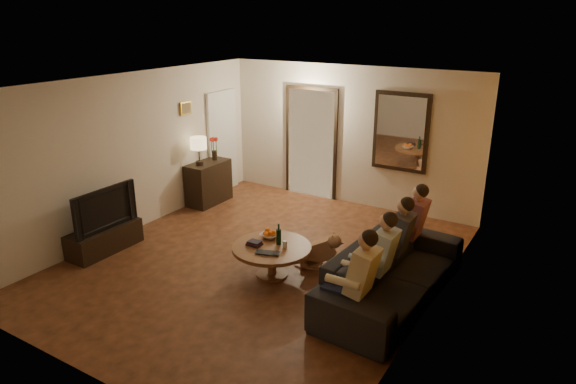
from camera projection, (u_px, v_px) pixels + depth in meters
The scene contains 33 objects.
floor at pixel (260, 261), 7.59m from camera, with size 5.00×6.00×0.01m, color #3F2211.
ceiling at pixel (257, 83), 6.74m from camera, with size 5.00×6.00×0.01m, color white.
back_wall at pixel (349, 136), 9.58m from camera, with size 5.00×0.02×2.60m, color beige.
front_wall at pixel (75, 261), 4.75m from camera, with size 5.00×0.02×2.60m, color beige.
left_wall at pixel (133, 153), 8.39m from camera, with size 0.02×6.00×2.60m, color beige.
right_wall at pixel (437, 212), 5.94m from camera, with size 0.02×6.00×2.60m, color beige.
orange_accent at pixel (436, 211), 5.94m from camera, with size 0.01×6.00×2.60m, color orange.
kitchen_doorway at pixel (311, 144), 10.04m from camera, with size 1.00×0.06×2.10m, color #FFE0A5.
door_trim at pixel (311, 144), 10.04m from camera, with size 1.12×0.04×2.22m, color black.
fridge_glimpse at pixel (322, 153), 9.97m from camera, with size 0.45×0.03×1.70m, color silver.
mirror_frame at pixel (401, 132), 8.99m from camera, with size 1.00×0.05×1.40m, color black.
mirror_glass at pixel (400, 132), 8.97m from camera, with size 0.86×0.02×1.26m, color white.
white_door at pixel (223, 142), 10.32m from camera, with size 0.06×0.85×2.04m, color white.
framed_art at pixel (186, 108), 9.25m from camera, with size 0.03×0.28×0.24m, color #B28C33.
art_canvas at pixel (186, 108), 9.24m from camera, with size 0.01×0.22×0.18m, color brown.
dresser at pixel (209, 183), 9.82m from camera, with size 0.45×0.90×0.80m, color black.
table_lamp at pixel (199, 151), 9.42m from camera, with size 0.30×0.30×0.54m, color beige, non-canonical shape.
flower_vase at pixel (214, 149), 9.79m from camera, with size 0.14×0.14×0.44m, color #AB1F12, non-canonical shape.
tv_stand at pixel (105, 239), 7.88m from camera, with size 0.45×1.15×0.38m, color black.
tv at pixel (101, 208), 7.71m from camera, with size 0.15×1.12×0.64m, color black.
sofa at pixel (393, 273), 6.46m from camera, with size 1.00×2.55×0.75m, color black.
person_a at pixel (357, 286), 5.71m from camera, with size 0.60×0.40×1.20m, color tan, non-canonical shape.
person_b at pixel (377, 264), 6.20m from camera, with size 0.60×0.40×1.20m, color tan, non-canonical shape.
person_c at pixel (395, 246), 6.68m from camera, with size 0.60×0.40×1.20m, color tan, non-canonical shape.
person_d at pixel (410, 231), 7.16m from camera, with size 0.60×0.40×1.20m, color tan, non-canonical shape.
dog at pixel (319, 250), 7.31m from camera, with size 0.56×0.24×0.56m, color #986B46, non-canonical shape.
coffee_table at pixel (272, 261), 7.11m from camera, with size 1.10×1.10×0.45m, color brown.
bowl at pixel (270, 235), 7.29m from camera, with size 0.26×0.26×0.06m, color white.
oranges at pixel (270, 231), 7.27m from camera, with size 0.20×0.20×0.08m, color orange, non-canonical shape.
wine_bottle at pixel (279, 234), 7.04m from camera, with size 0.07×0.07×0.31m, color black, non-canonical shape.
wine_glass at pixel (285, 244), 6.97m from camera, with size 0.06×0.06×0.10m, color silver.
book_stack at pixel (254, 243), 7.05m from camera, with size 0.20×0.15×0.07m, color black, non-canonical shape.
laptop at pixel (267, 255), 6.76m from camera, with size 0.33×0.21×0.03m, color black.
Camera 1 is at (3.91, -5.62, 3.47)m, focal length 32.00 mm.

